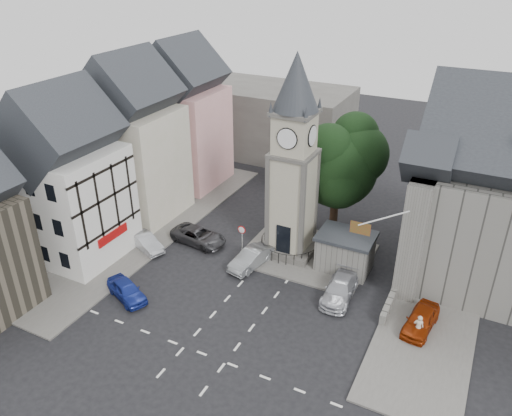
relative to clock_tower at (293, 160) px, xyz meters
The scene contains 22 objects.
ground 11.39m from the clock_tower, 90.00° to the right, with size 120.00×120.00×0.00m, color black.
pavement_west 15.00m from the clock_tower, behind, with size 6.00×30.00×0.14m, color #595651.
pavement_east 14.45m from the clock_tower, ahead, with size 6.00×26.00×0.14m, color #595651.
central_island 8.18m from the clock_tower, ahead, with size 10.00×8.00×0.16m, color #595651.
road_markings 15.74m from the clock_tower, 90.00° to the right, with size 20.00×8.00×0.01m, color silver.
clock_tower is the anchor object (origin of this frame).
stone_shelter 8.15m from the clock_tower, ahead, with size 4.30×3.30×3.08m.
town_tree 5.51m from the clock_tower, 68.23° to the left, with size 7.20×7.20×10.80m.
warning_sign_post 7.34m from the clock_tower, 141.37° to the right, with size 0.70×0.19×2.85m.
terrace_pink 17.51m from the clock_tower, 152.68° to the left, with size 8.10×7.60×12.80m.
terrace_cream 15.58m from the clock_tower, behind, with size 8.10×7.60×12.80m.
terrace_tudor 17.55m from the clock_tower, 152.73° to the right, with size 8.10×7.60×12.00m.
backdrop_west 23.69m from the clock_tower, 120.95° to the left, with size 20.00×10.00×8.00m, color #4C4944.
east_boundary_wall 12.15m from the clock_tower, 12.32° to the left, with size 0.40×16.00×0.90m, color slate.
flagpole 9.01m from the clock_tower, 26.52° to the right, with size 3.68×0.10×2.74m.
car_west_blue 15.61m from the clock_tower, 125.68° to the right, with size 1.58×3.93×1.34m, color navy.
car_west_silver 14.23m from the clock_tower, 154.61° to the right, with size 1.39×4.00×1.32m, color #A1A4A8.
car_west_grey 10.83m from the clock_tower, 162.24° to the right, with size 2.27×4.93×1.37m, color #333336.
car_island_silver 8.40m from the clock_tower, 118.17° to the right, with size 1.51×4.32×1.42m, color gray.
car_island_east 10.22m from the clock_tower, 36.39° to the right, with size 1.96×4.83×1.40m, color #B2B3BA.
car_east_red 14.56m from the clock_tower, 23.46° to the right, with size 1.67×4.15×1.41m, color #8A2907.
pedestrian 14.84m from the clock_tower, 27.52° to the right, with size 0.65×0.43×1.79m, color beige.
Camera 1 is at (13.36, -24.86, 22.48)m, focal length 35.00 mm.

